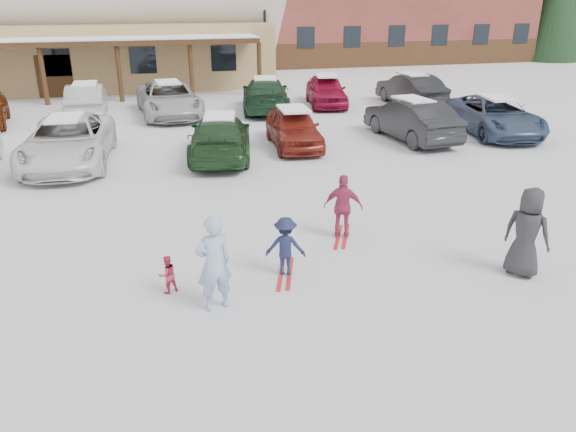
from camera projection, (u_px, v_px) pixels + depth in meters
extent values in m
plane|color=white|center=(285.00, 284.00, 10.89)|extent=(160.00, 160.00, 0.00)
cube|color=tan|center=(29.00, 54.00, 33.46)|extent=(28.00, 10.00, 3.60)
cube|color=#422814|center=(2.00, 44.00, 27.46)|extent=(25.20, 2.60, 0.25)
cube|color=maroon|center=(177.00, 2.00, 43.57)|extent=(7.00, 12.60, 9.00)
cube|color=#422814|center=(395.00, 54.00, 42.08)|extent=(24.00, 0.10, 1.80)
cylinder|color=black|center=(265.00, 38.00, 32.98)|extent=(0.16, 0.16, 5.49)
cylinder|color=black|center=(548.00, 52.00, 46.14)|extent=(0.60, 0.60, 1.32)
cylinder|color=black|center=(237.00, 47.00, 51.67)|extent=(0.60, 0.60, 1.08)
cylinder|color=black|center=(494.00, 38.00, 59.64)|extent=(0.60, 0.60, 1.38)
imported|color=#9BB2D8|center=(214.00, 264.00, 9.74)|extent=(0.73, 0.58, 1.77)
imported|color=#C7324B|center=(167.00, 274.00, 10.45)|extent=(0.45, 0.41, 0.75)
imported|color=#191D3E|center=(285.00, 246.00, 11.03)|extent=(0.89, 0.67, 1.22)
cube|color=red|center=(286.00, 273.00, 11.26)|extent=(0.61, 1.40, 0.03)
imported|color=#AE3158|center=(343.00, 207.00, 12.68)|extent=(0.95, 0.69, 1.50)
cube|color=red|center=(342.00, 236.00, 12.95)|extent=(0.75, 1.36, 0.03)
imported|color=#29292C|center=(527.00, 232.00, 10.94)|extent=(0.99, 1.06, 1.82)
imported|color=white|center=(68.00, 141.00, 18.12)|extent=(2.84, 5.69, 1.55)
imported|color=#1F4020|center=(220.00, 137.00, 18.91)|extent=(2.79, 5.18, 1.43)
imported|color=maroon|center=(294.00, 128.00, 20.25)|extent=(1.86, 4.17, 1.39)
imported|color=black|center=(411.00, 120.00, 21.19)|extent=(2.15, 4.85, 1.55)
imported|color=#3D4E6B|center=(495.00, 116.00, 22.09)|extent=(3.03, 5.44, 1.44)
imported|color=#A9A8AD|center=(87.00, 100.00, 25.18)|extent=(1.64, 4.49, 1.47)
imported|color=#B9B9B9|center=(169.00, 99.00, 25.30)|extent=(2.98, 5.67, 1.52)
imported|color=#1C3E25|center=(265.00, 95.00, 26.38)|extent=(2.99, 5.52, 1.52)
imported|color=maroon|center=(326.00, 91.00, 27.60)|extent=(2.45, 4.57, 1.48)
imported|color=black|center=(411.00, 90.00, 27.63)|extent=(1.91, 4.75, 1.53)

